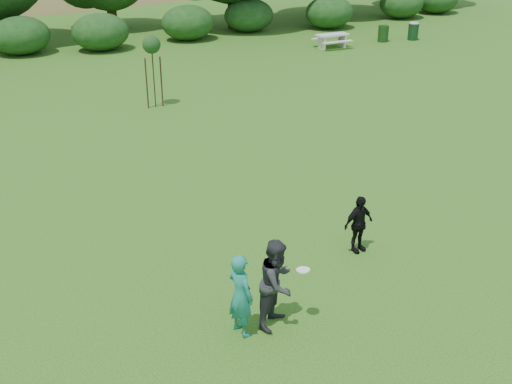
# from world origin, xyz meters

# --- Properties ---
(ground) EXTENTS (120.00, 120.00, 0.00)m
(ground) POSITION_xyz_m (0.00, 0.00, 0.00)
(ground) COLOR #19470C
(ground) RESTS_ON ground
(player_teal) EXTENTS (0.56, 0.72, 1.73)m
(player_teal) POSITION_xyz_m (-2.00, -0.62, 0.87)
(player_teal) COLOR #1B7A68
(player_teal) RESTS_ON ground
(player_grey) EXTENTS (1.15, 1.11, 1.87)m
(player_grey) POSITION_xyz_m (-1.22, -0.64, 0.94)
(player_grey) COLOR #2A2B2D
(player_grey) RESTS_ON ground
(player_black) EXTENTS (0.88, 0.47, 1.43)m
(player_black) POSITION_xyz_m (1.79, 1.11, 0.72)
(player_black) COLOR black
(player_black) RESTS_ON ground
(trash_can_near) EXTENTS (0.60, 0.60, 0.90)m
(trash_can_near) POSITION_xyz_m (16.18, 20.63, 0.45)
(trash_can_near) COLOR #193B15
(trash_can_near) RESTS_ON ground
(frisbee) EXTENTS (0.27, 0.27, 0.05)m
(frisbee) POSITION_xyz_m (-0.77, -0.83, 1.22)
(frisbee) COLOR white
(frisbee) RESTS_ON ground
(sapling) EXTENTS (0.70, 0.70, 2.85)m
(sapling) POSITION_xyz_m (0.70, 14.12, 2.42)
(sapling) COLOR #362415
(sapling) RESTS_ON ground
(picnic_table) EXTENTS (1.80, 1.48, 0.76)m
(picnic_table) POSITION_xyz_m (12.68, 20.45, 0.52)
(picnic_table) COLOR #B8B7AA
(picnic_table) RESTS_ON ground
(trash_can_lidded) EXTENTS (0.60, 0.60, 1.05)m
(trash_can_lidded) POSITION_xyz_m (18.06, 20.31, 0.54)
(trash_can_lidded) COLOR #133619
(trash_can_lidded) RESTS_ON ground
(hillside) EXTENTS (150.00, 72.00, 52.00)m
(hillside) POSITION_xyz_m (-0.56, 68.45, -11.97)
(hillside) COLOR olive
(hillside) RESTS_ON ground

